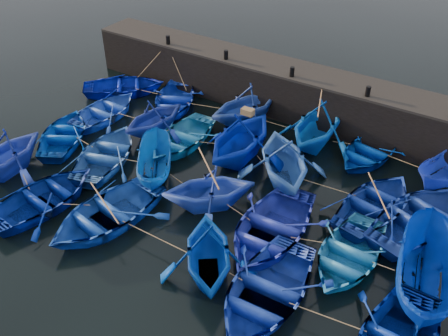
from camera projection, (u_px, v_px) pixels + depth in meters
The scene contains 35 objects.
ground at pixel (182, 220), 20.51m from camera, with size 120.00×120.00×0.00m, color black.
quay_wall at pixel (297, 93), 26.94m from camera, with size 26.00×2.50×2.50m, color black.
quay_top at pixel (299, 71), 26.17m from camera, with size 26.00×2.50×0.12m, color black.
bollard_0 at pixel (168, 40), 28.90m from camera, with size 0.24×0.24×0.50m, color black.
bollard_1 at pixel (226, 55), 27.14m from camera, with size 0.24×0.24×0.50m, color black.
bollard_2 at pixel (292, 72), 25.38m from camera, with size 0.24×0.24×0.50m, color black.
bollard_3 at pixel (368, 91), 23.62m from camera, with size 0.24×0.24×0.50m, color black.
boat_0 at pixel (124, 86), 29.35m from camera, with size 3.35×4.68×0.97m, color #001192.
boat_1 at pixel (174, 100), 27.97m from camera, with size 3.31×4.62×0.96m, color #0E2CB0.
boat_2 at pixel (246, 105), 26.14m from camera, with size 3.70×4.29×2.26m, color navy.
boat_3 at pixel (317, 124), 24.34m from camera, with size 4.03×4.68×2.46m, color blue.
boat_4 at pixel (368, 151), 23.82m from camera, with size 3.11×4.34×0.90m, color #013595.
boat_5 at pixel (446, 172), 21.93m from camera, with size 1.49×3.97×1.53m, color blue.
boat_6 at pixel (106, 110), 27.05m from camera, with size 3.15×4.40×0.91m, color blue.
boat_7 at pixel (154, 117), 25.36m from camera, with size 3.26×3.78×1.99m, color navy.
boat_8 at pixel (181, 137), 24.77m from camera, with size 3.31×4.63×0.96m, color #227AC9.
boat_9 at pixel (241, 137), 23.29m from camera, with size 4.23×4.91×2.58m, color #011DA1.
boat_10 at pixel (284, 160), 21.86m from camera, with size 4.09×4.75×2.50m, color blue.
boat_11 at pixel (376, 204), 20.57m from camera, with size 3.41×4.77×0.99m, color navy.
boat_12 at pixel (420, 218), 19.79m from camera, with size 3.79×5.30×1.10m, color navy.
boat_13 at pixel (65, 134), 25.07m from camera, with size 3.18×4.45×0.92m, color #0038A0.
boat_14 at pixel (107, 154), 23.57m from camera, with size 3.43×4.80×1.00m, color #23529E.
boat_15 at pixel (154, 164), 22.41m from camera, with size 1.52×4.04×1.56m, color #0A4B99.
boat_16 at pixel (209, 188), 20.57m from camera, with size 3.37×3.90×2.05m, color blue.
boat_17 at pixel (270, 228), 19.28m from camera, with size 3.87×5.41×1.12m, color #1D2AA1.
boat_18 at pixel (348, 254), 18.30m from camera, with size 3.24×4.53×0.94m, color blue.
boat_19 at pixel (423, 272), 16.90m from camera, with size 1.90×5.05×1.95m, color #002B94.
boat_20 at pixel (5, 153), 22.59m from camera, with size 3.52×4.09×2.15m, color #1F36A0.
boat_21 at pixel (44, 197), 20.91m from camera, with size 3.50×4.89×1.01m, color navy.
boat_22 at pixel (106, 213), 20.04m from camera, with size 3.76×5.25×1.09m, color #113E9C.
boat_23 at pixel (208, 252), 17.54m from camera, with size 3.48×4.03×2.12m, color #00359F.
boat_24 at pixel (265, 291), 16.78m from camera, with size 3.76×5.26×1.09m, color #1836AE.
wooden_crate at pixel (248, 112), 22.32m from camera, with size 0.56×0.35×0.29m, color brown.
mooring_ropes at pixel (238, 143), 23.59m from camera, with size 18.08×12.06×2.10m.
loose_oars at pixel (257, 163), 20.88m from camera, with size 11.20×12.00×1.53m.
Camera 1 is at (9.80, -11.99, 13.74)m, focal length 40.00 mm.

